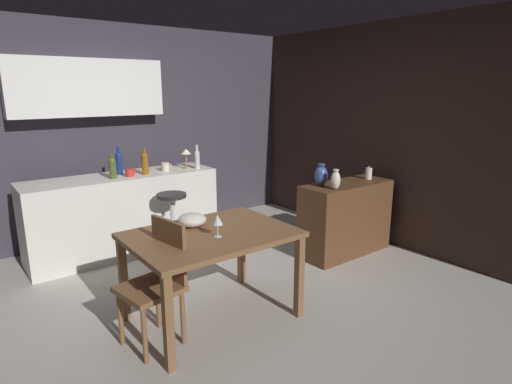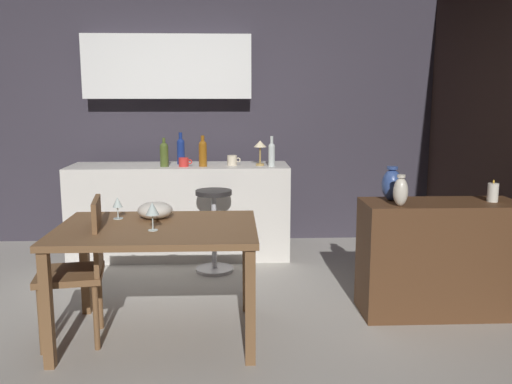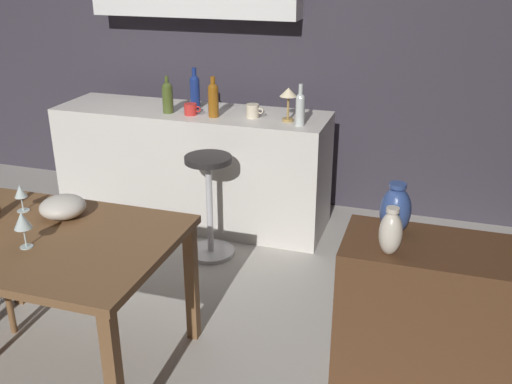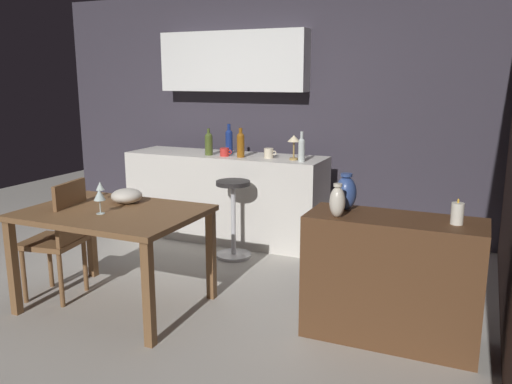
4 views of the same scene
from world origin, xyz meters
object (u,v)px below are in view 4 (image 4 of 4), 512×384
at_px(wine_bottle_cobalt, 229,140).
at_px(vase_ceramic_blue, 346,193).
at_px(sideboard_cabinet, 392,279).
at_px(cup_red, 225,152).
at_px(pillar_candle_tall, 457,214).
at_px(dining_table, 113,222).
at_px(wine_bottle_olive, 209,143).
at_px(chair_near_window, 60,236).
at_px(wine_glass_right, 99,195).
at_px(wine_bottle_amber, 241,144).
at_px(bar_stool, 233,217).
at_px(counter_lamp, 294,141).
at_px(wine_bottle_clear, 302,148).
at_px(fruit_bowl, 127,196).
at_px(wine_glass_left, 100,187).
at_px(vase_ceramic_ivory, 337,201).
at_px(cup_cream, 269,153).

height_order(wine_bottle_cobalt, vase_ceramic_blue, wine_bottle_cobalt).
distance_m(sideboard_cabinet, cup_red, 2.46).
height_order(wine_bottle_cobalt, cup_red, wine_bottle_cobalt).
relative_size(wine_bottle_cobalt, pillar_candle_tall, 1.97).
xyz_separation_m(dining_table, sideboard_cabinet, (1.95, 0.31, -0.24)).
relative_size(wine_bottle_olive, cup_red, 2.12).
bearing_deg(chair_near_window, vase_ceramic_blue, 11.48).
bearing_deg(dining_table, wine_glass_right, -93.82).
xyz_separation_m(sideboard_cabinet, wine_bottle_amber, (-1.75, 1.43, 0.63)).
xyz_separation_m(sideboard_cabinet, chair_near_window, (-2.43, -0.35, 0.09)).
relative_size(wine_glass_right, wine_bottle_amber, 0.61).
bearing_deg(wine_bottle_olive, bar_stool, -40.62).
bearing_deg(wine_bottle_olive, chair_near_window, -100.14).
relative_size(wine_bottle_olive, vase_ceramic_blue, 1.12).
height_order(wine_bottle_cobalt, pillar_candle_tall, wine_bottle_cobalt).
bearing_deg(counter_lamp, wine_bottle_olive, -177.23).
bearing_deg(chair_near_window, wine_bottle_clear, 52.76).
bearing_deg(fruit_bowl, chair_near_window, -148.96).
relative_size(wine_bottle_olive, counter_lamp, 1.14).
bearing_deg(wine_bottle_clear, counter_lamp, 143.63).
distance_m(sideboard_cabinet, pillar_candle_tall, 0.60).
relative_size(wine_glass_left, counter_lamp, 0.62).
xyz_separation_m(wine_glass_right, cup_red, (0.03, 1.86, 0.07)).
bearing_deg(vase_ceramic_ivory, wine_glass_right, -169.74).
distance_m(wine_glass_left, fruit_bowl, 0.25).
height_order(dining_table, wine_bottle_cobalt, wine_bottle_cobalt).
distance_m(counter_lamp, pillar_candle_tall, 2.17).
xyz_separation_m(wine_glass_left, fruit_bowl, (0.25, 0.00, -0.05)).
distance_m(wine_glass_right, wine_bottle_amber, 1.88).
bearing_deg(counter_lamp, wine_bottle_amber, -174.97).
bearing_deg(vase_ceramic_blue, wine_bottle_cobalt, 136.64).
xyz_separation_m(chair_near_window, pillar_candle_tall, (2.79, 0.34, 0.39)).
distance_m(chair_near_window, cup_cream, 2.13).
bearing_deg(wine_bottle_amber, wine_bottle_olive, 179.38).
relative_size(chair_near_window, pillar_candle_tall, 5.88).
relative_size(cup_red, pillar_candle_tall, 0.82).
bearing_deg(dining_table, bar_stool, 76.78).
height_order(wine_glass_right, vase_ceramic_ivory, vase_ceramic_ivory).
distance_m(cup_red, counter_lamp, 0.74).
bearing_deg(wine_bottle_olive, vase_ceramic_ivory, -41.46).
distance_m(chair_near_window, wine_bottle_olive, 1.89).
relative_size(bar_stool, vase_ceramic_ivory, 3.44).
distance_m(sideboard_cabinet, vase_ceramic_blue, 0.63).
xyz_separation_m(dining_table, wine_glass_left, (-0.29, 0.22, 0.19)).
height_order(wine_glass_left, wine_glass_right, wine_glass_right).
bearing_deg(dining_table, wine_bottle_olive, 95.24).
bearing_deg(wine_bottle_amber, pillar_candle_tall, -34.27).
bearing_deg(bar_stool, wine_bottle_cobalt, 119.50).
bearing_deg(bar_stool, wine_bottle_clear, 34.80).
relative_size(wine_bottle_clear, vase_ceramic_ivory, 1.34).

